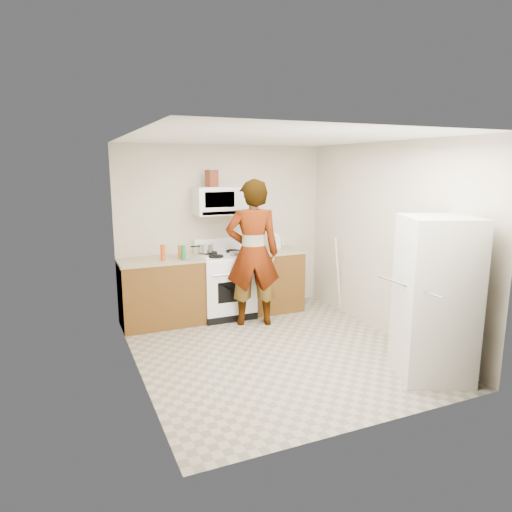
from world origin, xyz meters
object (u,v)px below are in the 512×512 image
gas_range (225,284)px  microwave (221,201)px  person (253,253)px  kettle (276,242)px  fridge (435,298)px  saucepan (206,248)px

gas_range → microwave: size_ratio=1.49×
person → kettle: (0.65, 0.60, 0.02)m
kettle → person: bearing=-115.8°
fridge → kettle: fridge is taller
person → fridge: 2.51m
fridge → saucepan: bearing=142.1°
microwave → fridge: microwave is taller
gas_range → fridge: 3.06m
microwave → person: 0.95m
person → saucepan: (-0.48, 0.64, -0.00)m
fridge → saucepan: (-1.57, 2.89, 0.16)m
fridge → kettle: size_ratio=8.53×
microwave → kettle: 1.11m
person → kettle: person is taller
kettle → fridge: bearing=-59.8°
gas_range → microwave: 1.22m
microwave → kettle: microwave is taller
gas_range → fridge: fridge is taller
kettle → saucepan: size_ratio=0.95×
person → kettle: size_ratio=10.16×
microwave → saucepan: size_ratio=3.63×
person → saucepan: person is taller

